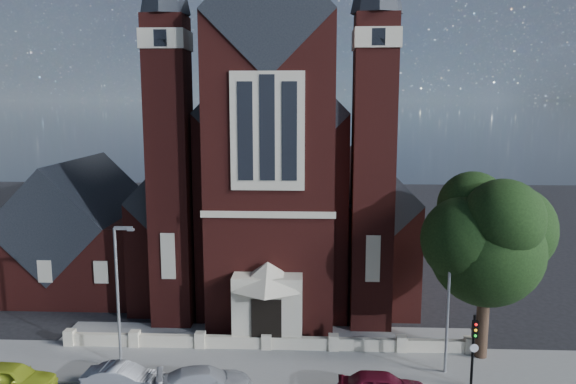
# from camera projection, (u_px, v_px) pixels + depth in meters

# --- Properties ---
(ground) EXTENTS (120.00, 120.00, 0.00)m
(ground) POSITION_uv_depth(u_px,v_px,m) (276.00, 300.00, 42.01)
(ground) COLOR black
(ground) RESTS_ON ground
(pavement_strip) EXTENTS (60.00, 5.00, 0.12)m
(pavement_strip) POSITION_uv_depth(u_px,v_px,m) (264.00, 366.00, 31.66)
(pavement_strip) COLOR slate
(pavement_strip) RESTS_ON ground
(forecourt_paving) EXTENTS (26.00, 3.00, 0.14)m
(forecourt_paving) POSITION_uv_depth(u_px,v_px,m) (269.00, 336.00, 35.61)
(forecourt_paving) COLOR slate
(forecourt_paving) RESTS_ON ground
(forecourt_wall) EXTENTS (24.00, 0.40, 0.90)m
(forecourt_wall) POSITION_uv_depth(u_px,v_px,m) (267.00, 350.00, 33.63)
(forecourt_wall) COLOR beige
(forecourt_wall) RESTS_ON ground
(church) EXTENTS (20.01, 34.90, 29.20)m
(church) POSITION_uv_depth(u_px,v_px,m) (282.00, 178.00, 48.53)
(church) COLOR #491713
(church) RESTS_ON ground
(parish_hall) EXTENTS (12.00, 12.20, 10.24)m
(parish_hall) POSITION_uv_depth(u_px,v_px,m) (80.00, 236.00, 45.04)
(parish_hall) COLOR #491713
(parish_hall) RESTS_ON ground
(street_tree) EXTENTS (6.40, 6.60, 10.70)m
(street_tree) POSITION_uv_depth(u_px,v_px,m) (490.00, 243.00, 31.17)
(street_tree) COLOR black
(street_tree) RESTS_ON ground
(street_lamp_left) EXTENTS (1.16, 0.22, 8.09)m
(street_lamp_left) POSITION_uv_depth(u_px,v_px,m) (119.00, 289.00, 30.78)
(street_lamp_left) COLOR gray
(street_lamp_left) RESTS_ON ground
(street_lamp_right) EXTENTS (1.16, 0.22, 8.09)m
(street_lamp_right) POSITION_uv_depth(u_px,v_px,m) (450.00, 294.00, 29.98)
(street_lamp_right) COLOR gray
(street_lamp_right) RESTS_ON ground
(traffic_signal) EXTENTS (0.28, 0.42, 4.00)m
(traffic_signal) POSITION_uv_depth(u_px,v_px,m) (474.00, 342.00, 28.71)
(traffic_signal) COLOR black
(traffic_signal) RESTS_ON ground
(car_lime_van) EXTENTS (4.50, 2.01, 1.50)m
(car_lime_van) POSITION_uv_depth(u_px,v_px,m) (12.00, 378.00, 28.73)
(car_lime_van) COLOR #A6B824
(car_lime_van) RESTS_ON ground
(car_silver_a) EXTENTS (4.23, 1.62, 1.38)m
(car_silver_a) POSITION_uv_depth(u_px,v_px,m) (124.00, 379.00, 28.78)
(car_silver_a) COLOR #96999D
(car_silver_a) RESTS_ON ground
(car_silver_b) EXTENTS (5.11, 3.01, 1.39)m
(car_silver_b) POSITION_uv_depth(u_px,v_px,m) (205.00, 381.00, 28.49)
(car_silver_b) COLOR #A4A7AC
(car_silver_b) RESTS_ON ground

